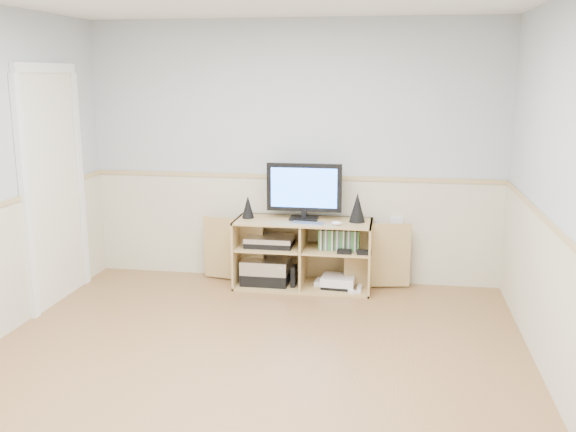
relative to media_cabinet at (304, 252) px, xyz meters
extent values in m
cube|color=#A37548|center=(-0.14, -2.04, -0.34)|extent=(4.00, 4.50, 0.02)
cube|color=#A6AEB4|center=(-0.14, 0.22, 0.92)|extent=(4.00, 0.02, 2.50)
cube|color=#A6AEB4|center=(-0.14, -4.30, 0.92)|extent=(4.00, 0.02, 2.50)
cube|color=beige|center=(-0.14, 0.21, 0.17)|extent=(4.00, 0.01, 1.00)
cube|color=tan|center=(-0.14, 0.20, 0.69)|extent=(4.00, 0.02, 0.04)
cube|color=white|center=(-2.12, -0.74, 0.67)|extent=(0.03, 0.82, 2.00)
cube|color=tan|center=(0.00, -0.06, -0.32)|extent=(1.28, 0.48, 0.02)
cube|color=tan|center=(0.00, -0.06, 0.31)|extent=(1.28, 0.48, 0.02)
cube|color=tan|center=(-0.63, -0.06, -0.01)|extent=(0.02, 0.48, 0.65)
cube|color=tan|center=(0.63, -0.06, -0.01)|extent=(0.02, 0.48, 0.65)
cube|color=tan|center=(0.00, 0.17, -0.01)|extent=(1.28, 0.02, 0.65)
cube|color=tan|center=(0.00, -0.06, -0.01)|extent=(0.02, 0.46, 0.61)
cube|color=tan|center=(-0.32, -0.06, 0.05)|extent=(0.61, 0.44, 0.02)
cube|color=tan|center=(0.32, -0.06, 0.05)|extent=(0.61, 0.44, 0.02)
cube|color=tan|center=(-0.70, 0.01, -0.01)|extent=(0.62, 0.13, 0.61)
cube|color=tan|center=(0.70, 0.01, -0.01)|extent=(0.62, 0.13, 0.61)
cube|color=black|center=(0.00, -0.01, 0.33)|extent=(0.26, 0.18, 0.02)
cube|color=black|center=(0.00, -0.01, 0.37)|extent=(0.05, 0.04, 0.06)
cube|color=black|center=(0.00, -0.01, 0.62)|extent=(0.70, 0.05, 0.45)
cube|color=#2F6EFA|center=(0.00, -0.03, 0.62)|extent=(0.62, 0.01, 0.37)
cone|color=black|center=(-0.53, -0.04, 0.43)|extent=(0.12, 0.12, 0.21)
cone|color=black|center=(0.50, -0.04, 0.45)|extent=(0.15, 0.15, 0.27)
cube|color=silver|center=(0.06, -0.20, 0.32)|extent=(0.31, 0.16, 0.01)
ellipsoid|color=white|center=(0.33, -0.20, 0.34)|extent=(0.10, 0.07, 0.04)
cube|color=black|center=(-0.36, -0.06, -0.26)|extent=(0.44, 0.33, 0.11)
cube|color=silver|center=(-0.36, -0.06, -0.14)|extent=(0.44, 0.33, 0.13)
cube|color=black|center=(-0.32, -0.06, 0.08)|extent=(0.44, 0.31, 0.05)
cube|color=silver|center=(-0.32, -0.06, 0.13)|extent=(0.44, 0.31, 0.05)
cube|color=black|center=(-0.08, -0.11, -0.21)|extent=(0.04, 0.14, 0.20)
cube|color=white|center=(0.22, -0.03, -0.29)|extent=(0.22, 0.17, 0.05)
cube|color=black|center=(0.34, -0.08, -0.30)|extent=(0.31, 0.26, 0.03)
cube|color=white|center=(0.34, -0.08, -0.24)|extent=(0.33, 0.28, 0.08)
cube|color=white|center=(0.54, -0.16, -0.30)|extent=(0.04, 0.14, 0.03)
cube|color=white|center=(0.52, 0.00, -0.30)|extent=(0.09, 0.15, 0.03)
cube|color=#3F8C3F|center=(0.34, -0.08, 0.15)|extent=(0.38, 0.14, 0.19)
cube|color=white|center=(0.86, 0.19, 0.27)|extent=(0.12, 0.03, 0.12)
camera|label=1|loc=(0.81, -5.85, 1.65)|focal=40.00mm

